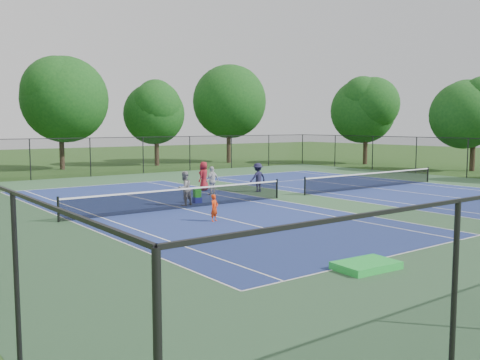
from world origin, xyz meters
TOP-DOWN VIEW (x-y plane):
  - ground at (0.00, 0.00)m, footprint 140.00×140.00m
  - court_pad at (0.00, 0.00)m, footprint 36.00×36.00m
  - tennis_court_left at (-7.00, 0.00)m, footprint 12.00×23.83m
  - tennis_court_right at (7.00, 0.00)m, footprint 12.00×23.83m
  - perimeter_fence at (0.00, 0.00)m, footprint 36.08×36.08m
  - tree_back_b at (-4.00, 26.00)m, footprint 7.60×7.60m
  - tree_back_c at (5.00, 25.00)m, footprint 6.00×6.00m
  - tree_back_d at (13.00, 24.00)m, footprint 7.80×7.80m
  - tree_side_e at (23.00, 14.00)m, footprint 6.60×6.60m
  - tree_side_f at (24.00, 3.00)m, footprint 5.80×5.80m
  - child_player at (-7.70, -3.71)m, footprint 0.48×0.40m
  - instructor at (-6.42, 0.80)m, footprint 0.97×0.83m
  - bystander_a at (-3.09, 3.27)m, footprint 1.04×0.63m
  - bystander_b at (-0.10, 2.84)m, footprint 1.12×0.65m
  - bystander_c at (-2.32, 5.34)m, footprint 1.03×0.92m
  - ball_crate at (-5.45, 1.16)m, footprint 0.43×0.31m
  - ball_hopper at (-5.45, 1.16)m, footprint 0.36×0.31m
  - green_tarp at (-8.50, -12.37)m, footprint 1.83×1.25m

SIDE VIEW (x-z plane):
  - ground at x=0.00m, z-range 0.00..0.00m
  - court_pad at x=0.00m, z-range 0.00..0.01m
  - tennis_court_left at x=-7.00m, z-range -0.44..0.63m
  - tennis_court_right at x=7.00m, z-range -0.44..0.63m
  - green_tarp at x=-8.50m, z-range 0.01..0.21m
  - ball_crate at x=-5.45m, z-range 0.00..0.30m
  - ball_hopper at x=-5.45m, z-range 0.30..0.72m
  - child_player at x=-7.70m, z-range 0.00..1.13m
  - bystander_a at x=-3.09m, z-range 0.00..1.65m
  - instructor at x=-6.42m, z-range 0.00..1.72m
  - bystander_b at x=-0.10m, z-range 0.00..1.73m
  - bystander_c at x=-2.32m, z-range 0.00..1.77m
  - perimeter_fence at x=0.00m, z-range 0.09..3.11m
  - tree_side_f at x=24.00m, z-range 1.19..9.31m
  - tree_back_c at x=5.00m, z-range 1.28..9.68m
  - tree_side_e at x=23.00m, z-range 1.37..10.25m
  - tree_back_b at x=-4.00m, z-range 1.58..11.61m
  - tree_back_d at x=13.00m, z-range 1.64..12.01m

